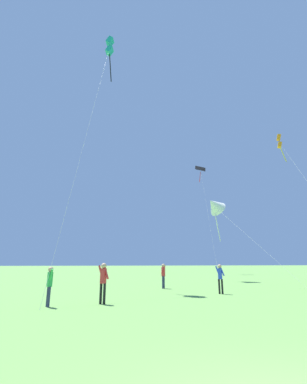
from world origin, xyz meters
TOP-DOWN VIEW (x-y plane):
  - kite_black_large at (17.26, 44.04)m, footprint 4.23×12.45m
  - kite_white_distant at (10.33, 24.15)m, footprint 3.58×11.06m
  - kite_orange_box at (15.70, 19.40)m, footprint 1.85×9.38m
  - kite_teal_box at (-1.86, 19.39)m, footprint 2.93×10.67m
  - person_in_blue_jacket at (2.72, 17.20)m, footprint 0.44×0.46m
  - person_far_back at (-1.91, 10.28)m, footprint 0.53×0.38m
  - person_near_tree at (5.15, 12.97)m, footprint 0.48×0.40m
  - person_in_red_shirt at (-4.17, 9.96)m, footprint 0.28×0.51m

SIDE VIEW (x-z plane):
  - person_in_red_shirt at x=-4.17m, z-range 0.17..1.79m
  - person_near_tree at x=5.15m, z-range 0.17..1.88m
  - person_in_blue_jacket at x=2.72m, z-range 0.18..1.90m
  - person_far_back at x=-1.91m, z-range 0.18..1.96m
  - kite_white_distant at x=10.33m, z-range 3.35..12.47m
  - kite_orange_box at x=15.70m, z-range 6.44..21.04m
  - kite_black_large at x=17.26m, z-range 8.58..29.01m
  - kite_teal_box at x=-1.86m, z-range 10.33..33.32m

